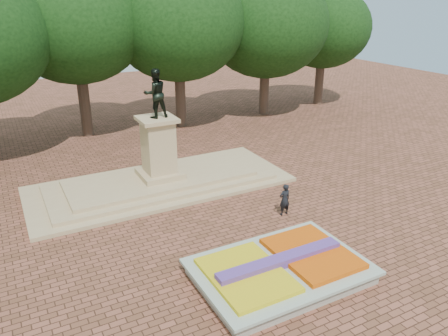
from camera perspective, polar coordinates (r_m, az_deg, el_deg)
name	(u,v)px	position (r m, az deg, el deg)	size (l,w,h in m)	color
ground	(231,258)	(17.93, 0.86, -11.71)	(90.00, 90.00, 0.00)	brown
flower_bed	(281,269)	(16.79, 7.41, -12.98)	(6.30, 4.30, 0.91)	gray
monument	(160,171)	(24.02, -8.37, -0.40)	(14.00, 6.00, 6.40)	tan
tree_row_back	(137,42)	(32.64, -11.27, 15.86)	(44.80, 8.80, 10.43)	#3A2920
pedestrian	(285,200)	(20.97, 7.92, -4.11)	(0.58, 0.38, 1.59)	black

